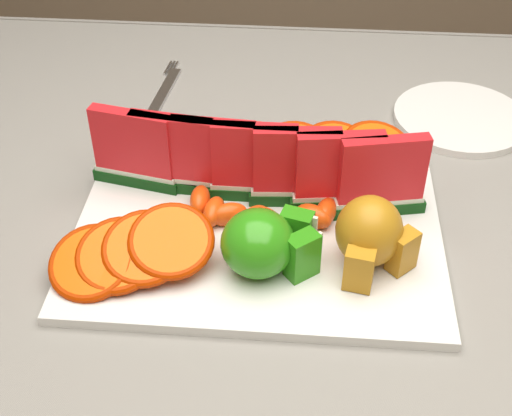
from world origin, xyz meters
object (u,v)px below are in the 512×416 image
object	(u,v)px
platter	(258,231)
fork	(162,95)
side_plate	(460,118)
apple_cluster	(265,243)
pear_cluster	(371,235)

from	to	relation	value
platter	fork	distance (m)	0.33
side_plate	fork	size ratio (longest dim) A/B	1.18
apple_cluster	pear_cluster	distance (m)	0.11
pear_cluster	side_plate	distance (m)	0.33
apple_cluster	fork	bearing A→B (deg)	116.48
platter	fork	xyz separation A→B (m)	(-0.16, 0.28, -0.00)
pear_cluster	fork	bearing A→B (deg)	130.03
side_plate	fork	xyz separation A→B (m)	(-0.42, 0.03, -0.00)
side_plate	fork	distance (m)	0.42
fork	platter	bearing A→B (deg)	-60.51
pear_cluster	fork	size ratio (longest dim) A/B	0.47
pear_cluster	side_plate	xyz separation A→B (m)	(0.14, 0.30, -0.05)
platter	side_plate	distance (m)	0.36
platter	side_plate	xyz separation A→B (m)	(0.26, 0.25, -0.00)
apple_cluster	fork	xyz separation A→B (m)	(-0.17, 0.35, -0.04)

